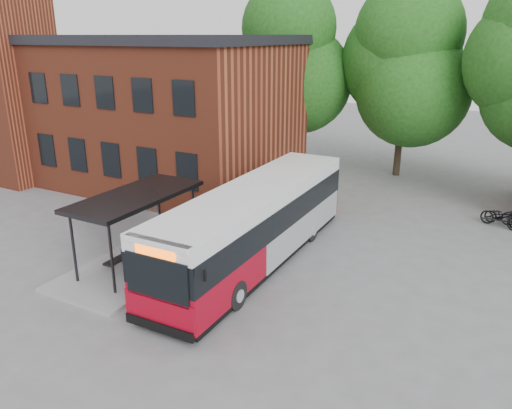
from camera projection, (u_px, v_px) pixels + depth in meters
The scene contains 9 objects.
ground at pixel (254, 279), 18.27m from camera, with size 100.00×100.00×0.00m, color slate.
station_building at pixel (138, 109), 30.28m from camera, with size 18.40×10.40×8.50m, color brown, non-canonical shape.
clock_tower at pixel (2, 24), 28.12m from camera, with size 5.20×5.20×18.20m, color brown, non-canonical shape.
bus_shelter at pixel (138, 230), 19.02m from camera, with size 3.60×7.00×2.90m, color black, non-canonical shape.
tree_0 at pixel (292, 83), 32.51m from camera, with size 7.92×7.92×11.00m, color #184B14, non-canonical shape.
tree_1 at pixel (404, 92), 30.26m from camera, with size 7.92×7.92×10.40m, color #184B14, non-canonical shape.
city_bus at pixel (256, 225), 19.22m from camera, with size 2.58×12.13×3.08m, color #9A0417, non-canonical shape.
bicycle_0 at pixel (503, 216), 23.31m from camera, with size 0.60×1.72×0.90m, color black.
bicycle_2 at pixel (501, 217), 23.07m from camera, with size 0.67×1.91×1.00m, color black.
Camera 1 is at (7.93, -14.37, 8.49)m, focal length 35.00 mm.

